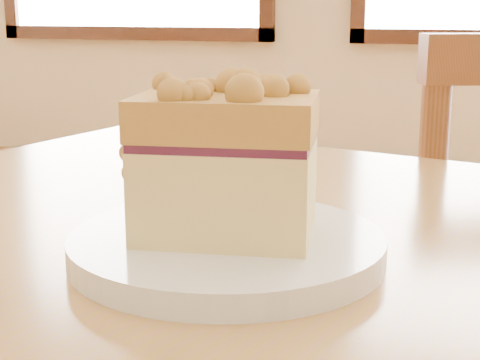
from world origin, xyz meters
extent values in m
cube|color=#37190F|center=(-1.90, 3.97, 0.76)|extent=(1.76, 0.06, 0.08)
cube|color=#9E6E3D|center=(0.08, 0.32, 0.73)|extent=(1.28, 1.00, 0.04)
cylinder|color=brown|center=(0.06, 0.74, 0.66)|extent=(0.03, 0.03, 0.44)
cylinder|color=white|center=(-0.05, 0.31, 0.76)|extent=(0.22, 0.22, 0.02)
cylinder|color=white|center=(-0.05, 0.31, 0.75)|extent=(0.15, 0.15, 0.01)
cube|color=#FFF390|center=(-0.05, 0.31, 0.80)|extent=(0.13, 0.10, 0.06)
cube|color=#40122A|center=(-0.05, 0.31, 0.83)|extent=(0.13, 0.10, 0.01)
cube|color=#AD8136|center=(-0.05, 0.31, 0.85)|extent=(0.13, 0.11, 0.03)
sphere|color=#AD8136|center=(-0.03, 0.35, 0.87)|extent=(0.02, 0.02, 0.02)
sphere|color=#AD8136|center=(-0.08, 0.32, 0.87)|extent=(0.02, 0.02, 0.02)
sphere|color=#AD8136|center=(-0.05, 0.33, 0.87)|extent=(0.02, 0.02, 0.02)
sphere|color=#AD8136|center=(-0.04, 0.33, 0.87)|extent=(0.02, 0.02, 0.02)
sphere|color=#AD8136|center=(-0.07, 0.28, 0.87)|extent=(0.01, 0.01, 0.01)
sphere|color=#AD8136|center=(-0.09, 0.29, 0.87)|extent=(0.02, 0.02, 0.02)
sphere|color=#AD8136|center=(-0.10, 0.32, 0.87)|extent=(0.02, 0.02, 0.02)
sphere|color=#AD8136|center=(-0.05, 0.29, 0.87)|extent=(0.02, 0.02, 0.02)
sphere|color=#AD8136|center=(-0.07, 0.33, 0.87)|extent=(0.02, 0.02, 0.02)
sphere|color=#AD8136|center=(-0.01, 0.35, 0.87)|extent=(0.02, 0.02, 0.02)
sphere|color=#AD8136|center=(-0.03, 0.29, 0.87)|extent=(0.01, 0.01, 0.01)
sphere|color=#AD8136|center=(-0.03, 0.31, 0.87)|extent=(0.03, 0.03, 0.03)
sphere|color=#AD8136|center=(-0.09, 0.34, 0.87)|extent=(0.02, 0.02, 0.02)
sphere|color=#AD8136|center=(0.00, 0.30, 0.87)|extent=(0.01, 0.01, 0.01)
sphere|color=#AD8136|center=(-0.05, 0.32, 0.87)|extent=(0.02, 0.02, 0.02)
sphere|color=#AD8136|center=(-0.05, 0.31, 0.87)|extent=(0.02, 0.02, 0.02)
sphere|color=#AD8136|center=(-0.12, 0.33, 0.85)|extent=(0.01, 0.01, 0.01)
sphere|color=#AD8136|center=(-0.11, 0.29, 0.84)|extent=(0.02, 0.02, 0.02)
sphere|color=#AD8136|center=(-0.11, 0.32, 0.83)|extent=(0.02, 0.02, 0.02)
sphere|color=#AD8136|center=(-0.11, 0.28, 0.84)|extent=(0.01, 0.01, 0.01)
camera|label=1|loc=(0.11, -0.14, 0.92)|focal=55.00mm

